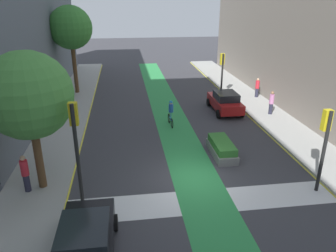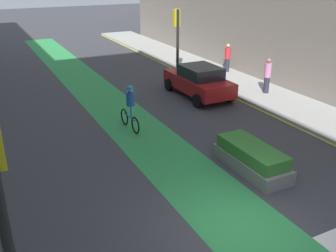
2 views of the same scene
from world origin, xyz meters
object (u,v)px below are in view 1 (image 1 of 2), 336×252
object	(u,v)px
traffic_signal_far_right	(222,67)
pedestrian_sidewalk_right_b	(271,102)
street_tree_near	(28,96)
median_planter	(222,148)
car_red_right_far	(225,102)
traffic_signal_near_right	(325,135)
street_tree_far	(71,28)
pedestrian_sidewalk_left_a	(25,173)
pedestrian_sidewalk_right_a	(257,87)
traffic_signal_near_left	(76,135)
car_black_left_near	(86,242)
cyclist_in_lane	(171,113)

from	to	relation	value
traffic_signal_far_right	pedestrian_sidewalk_right_b	xyz separation A→B (m)	(2.31, -5.28, -1.67)
traffic_signal_far_right	street_tree_near	world-z (taller)	street_tree_near
traffic_signal_far_right	median_planter	xyz separation A→B (m)	(-3.21, -11.11, -2.32)
car_red_right_far	traffic_signal_far_right	bearing A→B (deg)	78.39
traffic_signal_near_right	traffic_signal_far_right	size ratio (longest dim) A/B	1.01
median_planter	street_tree_near	bearing A→B (deg)	-166.32
street_tree_far	pedestrian_sidewalk_left_a	bearing A→B (deg)	-90.83
street_tree_far	median_planter	distance (m)	17.85
traffic_signal_near_right	street_tree_near	distance (m)	12.84
traffic_signal_far_right	pedestrian_sidewalk_right_a	distance (m)	3.58
street_tree_near	pedestrian_sidewalk_right_b	bearing A→B (deg)	28.66
car_red_right_far	pedestrian_sidewalk_left_a	size ratio (longest dim) A/B	2.36
traffic_signal_near_left	car_black_left_near	bearing A→B (deg)	-81.75
traffic_signal_near_left	cyclist_in_lane	xyz separation A→B (m)	(5.13, 8.36, -2.19)
car_black_left_near	street_tree_far	size ratio (longest dim) A/B	0.55
street_tree_near	traffic_signal_near_right	bearing A→B (deg)	-7.99
pedestrian_sidewalk_right_a	pedestrian_sidewalk_right_b	xyz separation A→B (m)	(-0.71, -4.43, 0.05)
traffic_signal_near_right	car_red_right_far	world-z (taller)	traffic_signal_near_right
car_black_left_near	car_red_right_far	world-z (taller)	same
pedestrian_sidewalk_right_a	street_tree_near	world-z (taller)	street_tree_near
traffic_signal_near_left	pedestrian_sidewalk_right_a	bearing A→B (deg)	45.46
traffic_signal_near_right	median_planter	size ratio (longest dim) A/B	1.39
traffic_signal_near_left	median_planter	distance (m)	8.61
cyclist_in_lane	street_tree_near	distance (m)	10.61
car_red_right_far	cyclist_in_lane	size ratio (longest dim) A/B	2.27
car_black_left_near	median_planter	distance (m)	9.89
pedestrian_sidewalk_right_b	traffic_signal_near_right	bearing A→B (deg)	-102.66
cyclist_in_lane	street_tree_near	bearing A→B (deg)	-134.93
street_tree_near	street_tree_far	distance (m)	16.32
traffic_signal_near_right	car_red_right_far	distance (m)	11.51
pedestrian_sidewalk_left_a	median_planter	world-z (taller)	pedestrian_sidewalk_left_a
pedestrian_sidewalk_left_a	car_black_left_near	bearing A→B (deg)	-56.30
cyclist_in_lane	pedestrian_sidewalk_left_a	world-z (taller)	pedestrian_sidewalk_left_a
traffic_signal_near_left	pedestrian_sidewalk_left_a	xyz separation A→B (m)	(-2.52, 0.96, -2.10)
traffic_signal_near_left	median_planter	world-z (taller)	traffic_signal_near_left
traffic_signal_near_right	street_tree_far	xyz separation A→B (m)	(-12.93, 18.02, 3.14)
traffic_signal_near_left	car_black_left_near	size ratio (longest dim) A/B	1.08
traffic_signal_near_right	pedestrian_sidewalk_left_a	xyz separation A→B (m)	(-13.17, 1.45, -1.68)
street_tree_near	car_black_left_near	bearing A→B (deg)	-63.30
traffic_signal_near_right	median_planter	world-z (taller)	traffic_signal_near_right
pedestrian_sidewalk_right_a	street_tree_near	distance (m)	20.25
pedestrian_sidewalk_right_b	street_tree_far	distance (m)	17.87
car_black_left_near	car_red_right_far	distance (m)	17.13
traffic_signal_near_right	street_tree_far	world-z (taller)	street_tree_far
traffic_signal_near_right	pedestrian_sidewalk_left_a	bearing A→B (deg)	173.74
car_red_right_far	traffic_signal_near_right	bearing A→B (deg)	-85.51
pedestrian_sidewalk_right_a	pedestrian_sidewalk_right_b	distance (m)	4.49
car_red_right_far	street_tree_far	bearing A→B (deg)	150.86
traffic_signal_near_right	median_planter	bearing A→B (deg)	129.41
street_tree_far	traffic_signal_far_right	bearing A→B (deg)	-12.67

